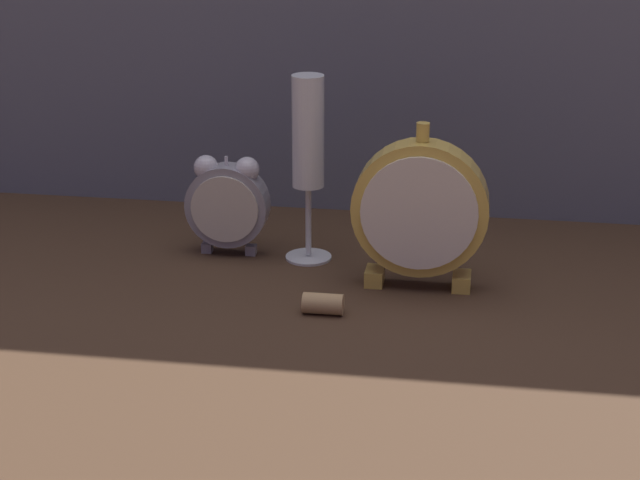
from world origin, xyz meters
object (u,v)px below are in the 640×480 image
object	(u,v)px
champagne_flute	(308,147)
mantel_clock_silver	(420,210)
wine_cork	(323,304)
alarm_clock_twin_bell	(227,201)

from	to	relation	value
champagne_flute	mantel_clock_silver	bearing A→B (deg)	-26.46
champagne_flute	wine_cork	size ratio (longest dim) A/B	5.19
alarm_clock_twin_bell	wine_cork	bearing A→B (deg)	-48.14
wine_cork	mantel_clock_silver	bearing A→B (deg)	43.24
mantel_clock_silver	wine_cork	size ratio (longest dim) A/B	4.41
mantel_clock_silver	champagne_flute	distance (m)	0.16
alarm_clock_twin_bell	mantel_clock_silver	world-z (taller)	mantel_clock_silver
alarm_clock_twin_bell	wine_cork	xyz separation A→B (m)	(0.14, -0.15, -0.06)
alarm_clock_twin_bell	mantel_clock_silver	size ratio (longest dim) A/B	0.65
alarm_clock_twin_bell	wine_cork	size ratio (longest dim) A/B	2.86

